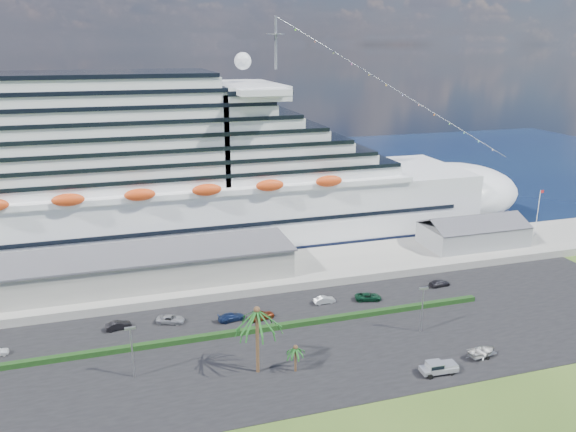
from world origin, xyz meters
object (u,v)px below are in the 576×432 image
object	(u,v)px
pickup_truck	(438,367)
boat_trailer	(483,351)
cruise_ship	(148,182)
parked_car_3	(232,317)

from	to	relation	value
pickup_truck	boat_trailer	size ratio (longest dim) A/B	0.98
cruise_ship	pickup_truck	size ratio (longest dim) A/B	32.88
parked_car_3	pickup_truck	distance (m)	36.90
parked_car_3	boat_trailer	size ratio (longest dim) A/B	0.83
parked_car_3	pickup_truck	size ratio (longest dim) A/B	0.84
pickup_truck	boat_trailer	xyz separation A→B (m)	(9.22, 1.99, -0.02)
cruise_ship	boat_trailer	size ratio (longest dim) A/B	32.22
cruise_ship	parked_car_3	bearing A→B (deg)	-75.52
cruise_ship	pickup_truck	distance (m)	79.46
parked_car_3	boat_trailer	distance (m)	42.82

